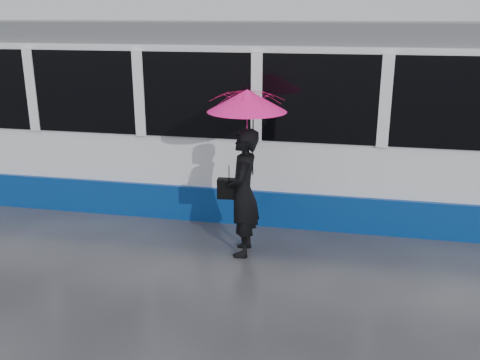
# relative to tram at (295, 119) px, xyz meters

# --- Properties ---
(ground) EXTENTS (90.00, 90.00, 0.00)m
(ground) POSITION_rel_tram_xyz_m (-1.07, -2.50, -1.64)
(ground) COLOR #27272C
(ground) RESTS_ON ground
(rails) EXTENTS (34.00, 1.51, 0.02)m
(rails) POSITION_rel_tram_xyz_m (-1.07, -0.00, -1.63)
(rails) COLOR #3F3D38
(rails) RESTS_ON ground
(tram) EXTENTS (26.00, 2.56, 3.35)m
(tram) POSITION_rel_tram_xyz_m (0.00, 0.00, 0.00)
(tram) COLOR white
(tram) RESTS_ON ground
(woman) EXTENTS (0.52, 0.74, 1.92)m
(woman) POSITION_rel_tram_xyz_m (-0.49, -2.37, -0.68)
(woman) COLOR black
(woman) RESTS_ON ground
(umbrella) EXTENTS (1.22, 1.22, 1.30)m
(umbrella) POSITION_rel_tram_xyz_m (-0.44, -2.37, 0.47)
(umbrella) COLOR #EB137C
(umbrella) RESTS_ON ground
(handbag) EXTENTS (0.36, 0.18, 0.48)m
(handbag) POSITION_rel_tram_xyz_m (-0.71, -2.35, -0.63)
(handbag) COLOR black
(handbag) RESTS_ON ground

